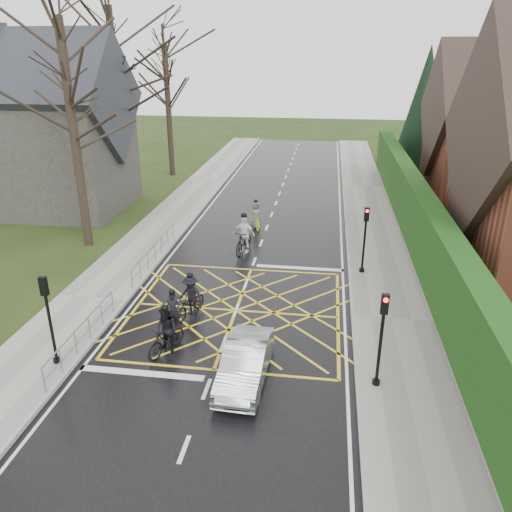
% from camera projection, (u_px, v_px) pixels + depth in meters
% --- Properties ---
extents(ground, '(120.00, 120.00, 0.00)m').
position_uv_depth(ground, '(236.00, 311.00, 19.75)').
color(ground, black).
rests_on(ground, ground).
extents(road, '(9.00, 80.00, 0.01)m').
position_uv_depth(road, '(236.00, 310.00, 19.75)').
color(road, black).
rests_on(road, ground).
extents(sidewalk_right, '(3.00, 80.00, 0.15)m').
position_uv_depth(sidewalk_right, '(391.00, 320.00, 18.93)').
color(sidewalk_right, gray).
rests_on(sidewalk_right, ground).
extents(sidewalk_left, '(3.00, 80.00, 0.15)m').
position_uv_depth(sidewalk_left, '(93.00, 299.00, 20.51)').
color(sidewalk_left, gray).
rests_on(sidewalk_left, ground).
extents(stone_wall, '(0.50, 38.00, 0.70)m').
position_uv_depth(stone_wall, '(416.00, 256.00, 24.08)').
color(stone_wall, slate).
rests_on(stone_wall, ground).
extents(hedge, '(0.90, 38.00, 2.80)m').
position_uv_depth(hedge, '(420.00, 221.00, 23.41)').
color(hedge, '#0F380F').
rests_on(hedge, stone_wall).
extents(house_far, '(9.80, 8.80, 10.30)m').
position_uv_depth(house_far, '(506.00, 135.00, 32.59)').
color(house_far, brown).
rests_on(house_far, ground).
extents(conifer, '(4.60, 4.60, 10.00)m').
position_uv_depth(conifer, '(424.00, 110.00, 40.18)').
color(conifer, black).
rests_on(conifer, ground).
extents(church, '(8.80, 7.80, 11.00)m').
position_uv_depth(church, '(53.00, 131.00, 30.60)').
color(church, '#2D2B28').
rests_on(church, ground).
extents(tree_near, '(9.24, 9.24, 11.44)m').
position_uv_depth(tree_near, '(68.00, 87.00, 23.38)').
color(tree_near, black).
rests_on(tree_near, ground).
extents(tree_mid, '(10.08, 10.08, 12.48)m').
position_uv_depth(tree_mid, '(114.00, 66.00, 30.54)').
color(tree_mid, black).
rests_on(tree_mid, ground).
extents(tree_far, '(8.40, 8.40, 10.40)m').
position_uv_depth(tree_far, '(167.00, 83.00, 38.31)').
color(tree_far, black).
rests_on(tree_far, ground).
extents(railing_south, '(0.05, 5.04, 1.03)m').
position_uv_depth(railing_south, '(82.00, 330.00, 16.86)').
color(railing_south, slate).
rests_on(railing_south, ground).
extents(railing_north, '(0.05, 6.04, 1.03)m').
position_uv_depth(railing_north, '(155.00, 249.00, 23.71)').
color(railing_north, slate).
rests_on(railing_north, ground).
extents(traffic_light_ne, '(0.24, 0.31, 3.21)m').
position_uv_depth(traffic_light_ne, '(364.00, 241.00, 22.28)').
color(traffic_light_ne, black).
rests_on(traffic_light_ne, ground).
extents(traffic_light_se, '(0.24, 0.31, 3.21)m').
position_uv_depth(traffic_light_se, '(381.00, 341.00, 14.60)').
color(traffic_light_se, black).
rests_on(traffic_light_se, ground).
extents(traffic_light_sw, '(0.24, 0.31, 3.21)m').
position_uv_depth(traffic_light_sw, '(50.00, 321.00, 15.67)').
color(traffic_light_sw, black).
rests_on(traffic_light_sw, ground).
extents(cyclist_rear, '(0.77, 1.74, 1.64)m').
position_uv_depth(cyclist_rear, '(173.00, 317.00, 18.19)').
color(cyclist_rear, black).
rests_on(cyclist_rear, ground).
extents(cyclist_back, '(1.20, 1.85, 1.81)m').
position_uv_depth(cyclist_back, '(166.00, 335.00, 16.78)').
color(cyclist_back, black).
rests_on(cyclist_back, ground).
extents(cyclist_mid, '(1.19, 1.93, 1.77)m').
position_uv_depth(cyclist_mid, '(191.00, 300.00, 19.21)').
color(cyclist_mid, black).
rests_on(cyclist_mid, ground).
extents(cyclist_front, '(1.20, 2.17, 2.10)m').
position_uv_depth(cyclist_front, '(244.00, 238.00, 25.10)').
color(cyclist_front, black).
rests_on(cyclist_front, ground).
extents(cyclist_lead, '(1.19, 1.83, 1.68)m').
position_uv_depth(cyclist_lead, '(256.00, 218.00, 28.67)').
color(cyclist_lead, yellow).
rests_on(cyclist_lead, ground).
extents(car, '(1.43, 3.76, 1.22)m').
position_uv_depth(car, '(245.00, 363.00, 15.41)').
color(car, '#A4A7AB').
rests_on(car, ground).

